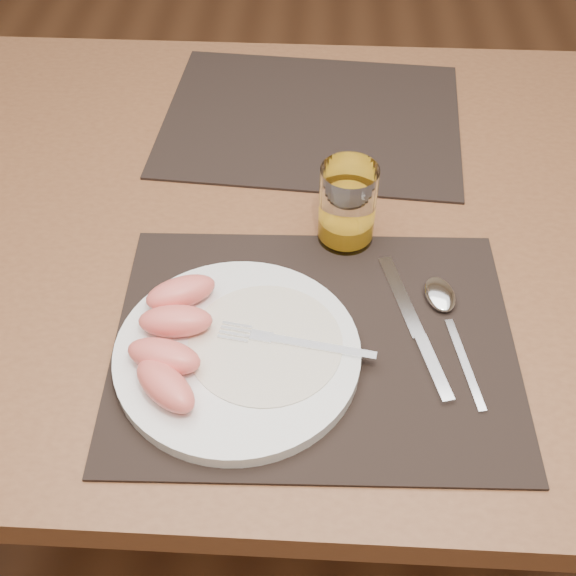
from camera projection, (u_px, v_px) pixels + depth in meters
The scene contains 11 objects.
ground at pixel (295, 483), 1.52m from camera, with size 5.00×5.00×0.00m, color brown.
table at pixel (298, 258), 1.03m from camera, with size 1.40×0.90×0.75m.
placemat_near at pixel (314, 343), 0.81m from camera, with size 0.45×0.35×0.00m, color black.
placemat_far at pixel (312, 119), 1.11m from camera, with size 0.45×0.35×0.00m, color black.
plate at pixel (238, 354), 0.79m from camera, with size 0.27×0.27×0.02m, color white.
plate_dressing at pixel (265, 343), 0.79m from camera, with size 0.17×0.17×0.00m.
fork at pixel (283, 340), 0.79m from camera, with size 0.17×0.05×0.00m.
knife at pixel (419, 337), 0.81m from camera, with size 0.07×0.22×0.01m.
spoon at pixel (443, 304), 0.84m from camera, with size 0.06×0.19×0.01m.
juice_glass at pixel (347, 208), 0.89m from camera, with size 0.07×0.07×0.11m.
grapefruit_wedges at pixel (172, 337), 0.77m from camera, with size 0.10×0.21×0.03m.
Camera 1 is at (0.02, -0.73, 1.39)m, focal length 45.00 mm.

